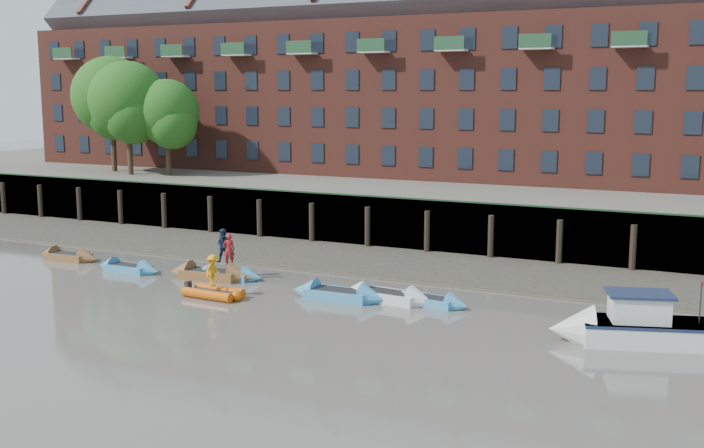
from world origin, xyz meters
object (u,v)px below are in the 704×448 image
Objects in this scene: rowboat_4 at (338,295)px; rowboat_0 at (68,256)px; rowboat_3 at (227,275)px; rib_tender at (215,293)px; rowboat_1 at (128,268)px; rowboat_5 at (388,296)px; rowboat_6 at (429,301)px; person_rower_b at (224,246)px; rowboat_2 at (211,274)px; motor_launch at (621,326)px; person_rower_a at (229,250)px; person_rib_crew at (213,271)px.

rowboat_0 is at bearing 174.48° from rowboat_4.
rowboat_3 is 1.33× the size of rib_tender.
rowboat_5 is (15.31, 0.35, 0.04)m from rowboat_1.
rib_tender is at bearing -153.90° from rowboat_5.
rowboat_0 is at bearing -174.01° from rowboat_6.
rowboat_1 is at bearing 173.32° from person_rower_b.
rowboat_2 reaches higher than rowboat_6.
motor_launch is at bearing -6.56° from rowboat_6.
person_rower_a reaches higher than rowboat_5.
person_rib_crew is at bearing -72.08° from rowboat_3.
rowboat_4 is 7.26m from person_rower_a.
person_rower_b reaches higher than rowboat_0.
rib_tender is (-5.49, -2.22, -0.02)m from rowboat_4.
motor_launch is at bearing 6.47° from rib_tender.
rowboat_3 is 1.55m from person_rower_b.
person_rower_a is at bearing 12.12° from rowboat_2.
rowboat_0 reaches higher than rowboat_3.
rowboat_3 is at bearing -51.82° from person_rower_a.
rowboat_0 is at bearing 170.12° from rowboat_1.
rib_tender is at bearing -115.56° from person_rib_crew.
rowboat_5 is 8.47m from person_rib_crew.
rowboat_4 is 5.92m from rib_tender.
person_rib_crew is at bearing -155.86° from rowboat_6.
person_rower_b reaches higher than rowboat_4.
person_rower_b is at bearing -175.89° from rowboat_6.
person_rib_crew is (2.32, -3.04, 1.04)m from rowboat_2.
rowboat_3 is 3.91m from rib_tender.
rowboat_4 reaches higher than rowboat_5.
rowboat_5 is 0.73× the size of motor_launch.
rowboat_5 is at bearing -3.17° from rowboat_0.
rowboat_6 is at bearing 11.18° from rowboat_5.
person_rib_crew is (-9.91, -3.05, 1.08)m from rowboat_6.
person_rib_crew reaches higher than rowboat_3.
rowboat_3 is 2.48× the size of person_rower_a.
rowboat_2 is 8.05m from rowboat_4.
rowboat_5 is 2.95× the size of person_rower_a.
rowboat_3 is 2.62× the size of person_rib_crew.
rowboat_2 is at bearing -160.77° from rowboat_3.
rowboat_4 is 0.99× the size of rowboat_5.
rowboat_4 is (18.40, -1.33, 0.03)m from rowboat_0.
rowboat_6 is 2.44× the size of person_rower_a.
rowboat_5 is at bearing 24.15° from rib_tender.
rowboat_0 reaches higher than rib_tender.
person_rower_a is (-20.08, 2.44, 0.94)m from motor_launch.
rowboat_1 is at bearing 71.49° from person_rib_crew.
rowboat_0 is 0.63× the size of motor_launch.
person_rib_crew is (-5.67, -2.14, 1.04)m from rowboat_4.
person_rower_a is (-7.02, 1.22, 1.37)m from rowboat_4.
rowboat_3 reaches higher than rowboat_6.
rowboat_3 is 3.90m from person_rib_crew.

